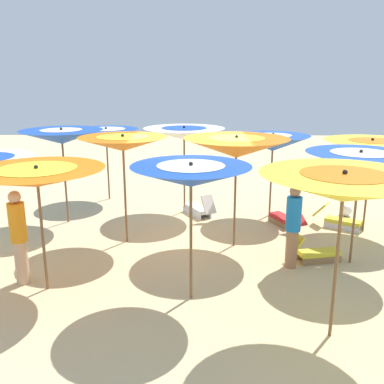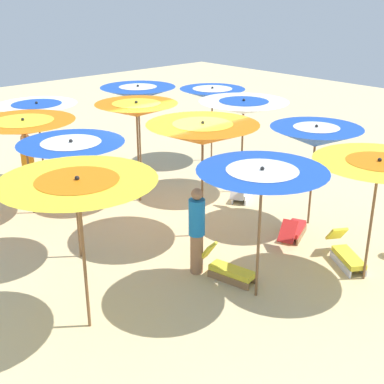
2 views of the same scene
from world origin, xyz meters
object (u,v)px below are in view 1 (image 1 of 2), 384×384
object	(u,v)px
beach_umbrella_8	(344,187)
beachgoer_0	(19,236)
beach_umbrella_9	(191,176)
lounger_3	(199,208)
lounger_0	(285,218)
lounger_1	(316,253)
beach_umbrella_6	(123,144)
lounger_2	(339,220)
beach_umbrella_4	(360,161)
beach_umbrella_2	(184,134)
beach_umbrella_3	(106,134)
beach_umbrella_7	(62,137)
beach_ball	(346,210)
beach_umbrella_5	(236,147)
beach_umbrella_10	(37,177)
beach_umbrella_0	(372,147)
beachgoer_1	(293,226)
beach_umbrella_1	(273,143)

from	to	relation	value
beach_umbrella_8	beachgoer_0	xyz separation A→B (m)	(5.21, -1.65, -1.34)
beach_umbrella_9	lounger_3	distance (m)	4.96
lounger_0	lounger_1	distance (m)	2.19
beach_umbrella_9	beach_umbrella_6	bearing A→B (deg)	-59.89
lounger_0	lounger_2	bearing A→B (deg)	-117.70
beach_umbrella_4	beach_umbrella_2	bearing A→B (deg)	-44.37
beach_umbrella_3	beach_umbrella_7	xyz separation A→B (m)	(0.66, 2.22, 0.22)
beach_umbrella_3	beach_umbrella_4	distance (m)	7.58
beach_umbrella_8	beach_ball	world-z (taller)	beach_umbrella_8
beach_umbrella_6	lounger_3	size ratio (longest dim) A/B	1.98
beach_umbrella_5	lounger_1	size ratio (longest dim) A/B	2.20
beach_ball	beach_umbrella_8	bearing A→B (deg)	69.37
beach_umbrella_4	beach_umbrella_10	bearing A→B (deg)	11.45
beach_umbrella_5	lounger_0	bearing A→B (deg)	-137.47
lounger_0	beach_umbrella_10	bearing A→B (deg)	101.28
beach_umbrella_6	beach_umbrella_10	world-z (taller)	beach_umbrella_6
beach_umbrella_5	lounger_2	distance (m)	3.65
beach_umbrella_0	beach_umbrella_9	distance (m)	5.43
beach_umbrella_7	beach_umbrella_4	bearing A→B (deg)	159.08
beachgoer_1	beach_ball	bearing A→B (deg)	0.63
beach_umbrella_2	beach_umbrella_3	size ratio (longest dim) A/B	1.08
beach_umbrella_4	lounger_1	distance (m)	2.07
beach_umbrella_6	beachgoer_1	distance (m)	4.03
beach_umbrella_7	beachgoer_0	size ratio (longest dim) A/B	1.40
beach_umbrella_4	lounger_1	world-z (taller)	beach_umbrella_4
beach_umbrella_10	beach_umbrella_9	bearing A→B (deg)	173.24
beach_umbrella_7	beach_ball	distance (m)	7.83
beach_umbrella_9	beach_umbrella_1	bearing A→B (deg)	-114.69
beach_umbrella_1	beach_umbrella_4	xyz separation A→B (m)	(-1.15, 3.12, 0.12)
beach_umbrella_3	beachgoer_1	size ratio (longest dim) A/B	1.34
beach_umbrella_8	lounger_0	size ratio (longest dim) A/B	1.98
lounger_3	lounger_0	bearing A→B (deg)	-139.90
beach_umbrella_5	lounger_0	world-z (taller)	beach_umbrella_5
lounger_0	beach_ball	world-z (taller)	lounger_0
beach_umbrella_8	lounger_3	bearing A→B (deg)	-71.31
beach_umbrella_8	lounger_2	distance (m)	5.42
beach_umbrella_4	beach_umbrella_9	xyz separation A→B (m)	(3.28, 1.50, 0.04)
beach_umbrella_4	beach_umbrella_10	size ratio (longest dim) A/B	1.03
beach_umbrella_3	beach_umbrella_7	world-z (taller)	beach_umbrella_7
beach_umbrella_3	lounger_2	bearing A→B (deg)	157.67
beach_umbrella_0	beach_umbrella_3	distance (m)	7.46
beach_umbrella_1	beach_umbrella_2	distance (m)	2.40
beachgoer_1	beach_umbrella_7	bearing A→B (deg)	97.25
beach_umbrella_8	lounger_1	size ratio (longest dim) A/B	2.20
beach_umbrella_0	beach_umbrella_7	world-z (taller)	beach_umbrella_7
beach_umbrella_3	beach_umbrella_4	xyz separation A→B (m)	(-5.92, 4.73, 0.11)
beach_umbrella_1	lounger_2	bearing A→B (deg)	147.94
beach_umbrella_1	lounger_0	world-z (taller)	beach_umbrella_1
beach_umbrella_0	beach_umbrella_6	distance (m)	5.83
beach_umbrella_6	beachgoer_1	world-z (taller)	beach_umbrella_6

